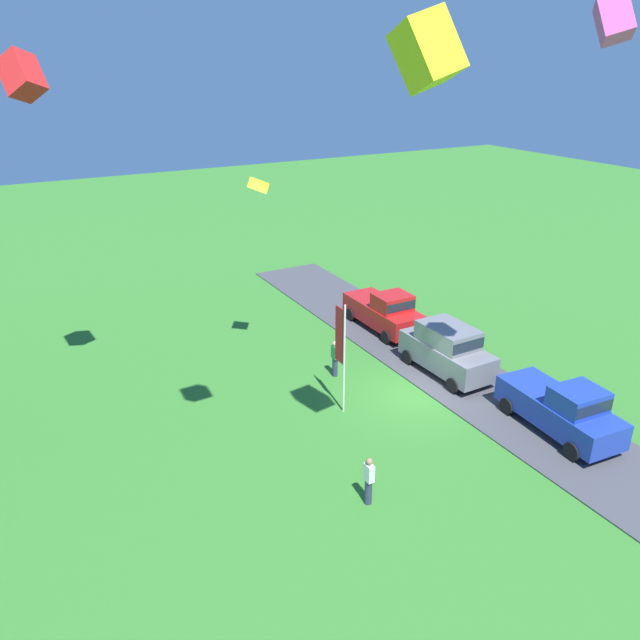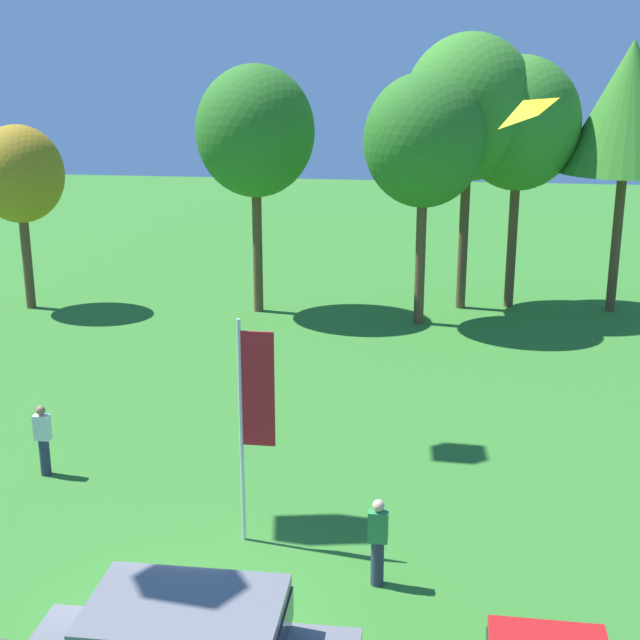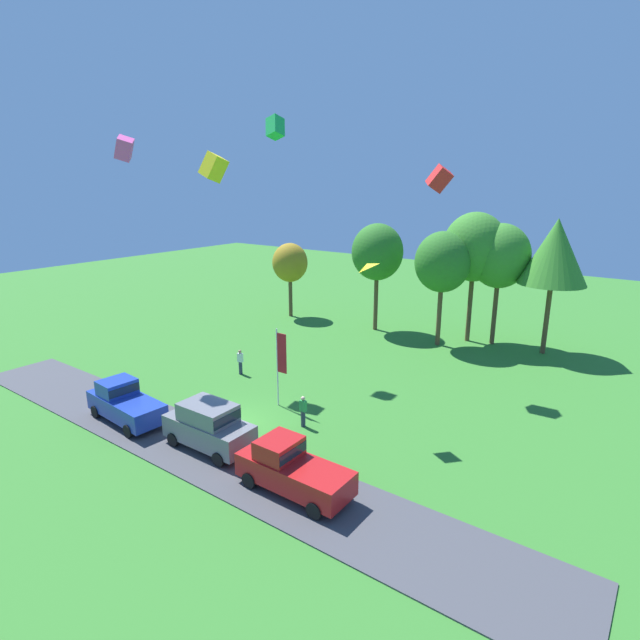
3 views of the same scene
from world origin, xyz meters
TOP-DOWN VIEW (x-y plane):
  - ground_plane at (0.00, 0.00)m, footprint 120.00×120.00m
  - pavement_strip at (0.00, -2.70)m, footprint 36.00×4.40m
  - car_pickup_mid_row at (-4.93, -3.04)m, footprint 5.13×2.34m
  - car_suv_by_flagpole at (0.97, -2.38)m, footprint 4.63×2.10m
  - car_pickup_far_end at (6.32, -2.73)m, footprint 5.00×2.05m
  - person_on_lawn at (3.21, 2.08)m, footprint 0.36×0.24m
  - person_watching_sky at (-4.78, 5.51)m, footprint 0.36×0.24m
  - tree_far_right at (-11.71, 19.30)m, footprint 3.32×3.32m
  - tree_far_left at (-2.81, 20.09)m, footprint 4.35×4.35m
  - tree_lone_near at (3.35, 19.29)m, footprint 4.23×4.23m
  - tree_center_back at (4.89, 21.69)m, footprint 4.88×4.88m
  - tree_right_of_center at (6.76, 22.13)m, footprint 4.50×4.50m
  - tree_left_of_center at (10.61, 22.06)m, footprint 4.76×4.76m
  - flag_banner at (0.67, 3.30)m, footprint 0.71×0.08m
  - kite_box_low_drifter at (-4.76, 9.58)m, footprint 1.28×1.25m
  - kite_box_over_trees at (-6.00, 5.20)m, footprint 1.51×1.50m
  - kite_diamond_mid_center at (5.49, 4.40)m, footprint 1.04×0.97m
  - kite_box_near_flag at (5.50, 12.63)m, footprint 1.82×1.47m
  - kite_box_trailing_tail at (-6.14, -0.74)m, footprint 1.45×1.11m

SIDE VIEW (x-z plane):
  - ground_plane at x=0.00m, z-range 0.00..0.00m
  - pavement_strip at x=0.00m, z-range 0.00..0.06m
  - person_on_lawn at x=3.21m, z-range 0.02..1.73m
  - person_watching_sky at x=-4.78m, z-range 0.02..1.73m
  - car_pickup_mid_row at x=-4.93m, z-range 0.04..2.18m
  - car_pickup_far_end at x=6.32m, z-range 0.04..2.18m
  - car_suv_by_flagpole at x=0.97m, z-range 0.16..2.44m
  - flag_banner at x=0.67m, z-range 0.62..5.24m
  - tree_far_right at x=-11.71m, z-range 1.64..8.66m
  - tree_lone_near at x=3.35m, z-range 2.11..11.05m
  - tree_far_left at x=-2.81m, z-range 2.17..11.36m
  - tree_right_of_center at x=6.76m, z-range 2.25..11.75m
  - tree_center_back at x=4.89m, z-range 2.44..12.74m
  - tree_left_of_center at x=10.61m, z-range 2.61..12.65m
  - kite_diamond_mid_center at x=5.49m, z-range 8.14..8.76m
  - kite_box_near_flag at x=5.50m, z-range 11.76..13.55m
  - kite_box_over_trees at x=-6.00m, z-range 12.36..14.32m
  - kite_box_trailing_tail at x=-6.14m, z-range 13.41..14.85m
  - kite_box_low_drifter at x=-4.76m, z-range 15.09..16.73m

